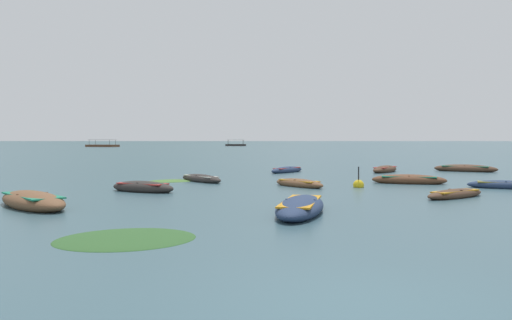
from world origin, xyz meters
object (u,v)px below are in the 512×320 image
ferry_1 (102,145)px  rowboat_12 (409,180)px  rowboat_0 (201,179)px  ferry_0 (236,145)px  rowboat_10 (455,194)px  rowboat_1 (385,169)px  rowboat_9 (299,183)px  rowboat_4 (506,185)px  rowboat_8 (465,169)px  rowboat_3 (300,207)px  rowboat_5 (287,170)px  rowboat_7 (143,187)px  rowboat_11 (33,201)px  mooring_buoy (359,185)px

ferry_1 → rowboat_12: bearing=-62.1°
rowboat_0 → ferry_0: 159.92m
rowboat_10 → rowboat_1: bearing=90.5°
rowboat_9 → rowboat_4: bearing=-0.4°
ferry_0 → ferry_1: bearing=-146.8°
rowboat_8 → rowboat_3: bearing=-118.4°
rowboat_4 → rowboat_12: (-3.88, 2.31, 0.04)m
rowboat_4 → rowboat_9: bearing=179.6°
rowboat_5 → rowboat_8: 12.77m
ferry_0 → ferry_1: 48.39m
rowboat_3 → rowboat_7: size_ratio=1.37×
rowboat_1 → ferry_0: bearing=101.3°
rowboat_10 → rowboat_11: bearing=-164.5°
mooring_buoy → rowboat_3: bearing=-107.4°
rowboat_7 → rowboat_9: 7.34m
rowboat_3 → ferry_1: bearing=114.2°
rowboat_3 → rowboat_7: 8.98m
rowboat_0 → rowboat_5: rowboat_5 is taller
rowboat_8 → mooring_buoy: 15.59m
rowboat_7 → rowboat_10: 12.83m
rowboat_9 → rowboat_11: 12.01m
rowboat_10 → mooring_buoy: size_ratio=2.72×
rowboat_5 → rowboat_10: bearing=-64.5°
mooring_buoy → rowboat_1: bearing=74.9°
rowboat_5 → rowboat_12: size_ratio=0.92×
rowboat_8 → rowboat_10: 17.65m
rowboat_7 → mooring_buoy: 9.94m
rowboat_9 → ferry_0: 163.01m
rowboat_0 → rowboat_12: 10.87m
rowboat_0 → rowboat_8: size_ratio=0.74×
rowboat_12 → ferry_0: ferry_0 is taller
rowboat_1 → rowboat_8: bearing=11.5°
rowboat_7 → rowboat_12: bearing=22.8°
rowboat_7 → rowboat_9: bearing=23.8°
rowboat_1 → rowboat_11: (-14.72, -19.66, 0.03)m
rowboat_7 → rowboat_11: size_ratio=0.80×
rowboat_1 → rowboat_5: rowboat_1 is taller
rowboat_8 → rowboat_12: (-6.10, -10.42, -0.01)m
rowboat_5 → rowboat_4: bearing=-45.5°
rowboat_8 → rowboat_10: rowboat_8 is taller
rowboat_4 → ferry_1: ferry_1 is taller
rowboat_10 → ferry_1: 155.77m
mooring_buoy → rowboat_10: bearing=-50.3°
rowboat_1 → rowboat_11: size_ratio=0.90×
rowboat_5 → rowboat_7: (-5.86, -13.44, 0.02)m
rowboat_9 → rowboat_8: bearing=47.2°
rowboat_8 → ferry_1: size_ratio=0.38×
rowboat_12 → rowboat_8: bearing=59.7°
ferry_1 → rowboat_3: bearing=-65.8°
rowboat_3 → rowboat_10: rowboat_3 is taller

